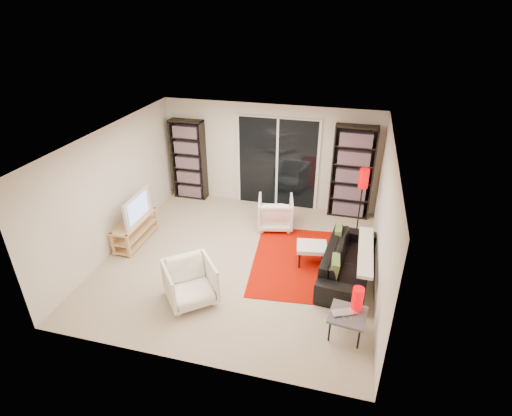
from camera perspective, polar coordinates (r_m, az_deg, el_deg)
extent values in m
plane|color=tan|center=(7.72, -2.37, -7.37)|extent=(5.00, 5.00, 0.00)
cube|color=beige|center=(9.30, 1.92, 7.45)|extent=(5.00, 0.02, 2.40)
cube|color=beige|center=(5.15, -10.79, -11.97)|extent=(5.00, 0.02, 2.40)
cube|color=beige|center=(8.12, -19.72, 2.57)|extent=(0.02, 5.00, 2.40)
cube|color=beige|center=(6.87, 17.85, -1.87)|extent=(0.02, 5.00, 2.40)
cube|color=white|center=(6.62, -2.78, 9.81)|extent=(5.00, 5.00, 0.02)
cube|color=white|center=(9.29, 3.07, 6.41)|extent=(1.92, 0.06, 2.16)
cube|color=black|center=(9.26, 3.03, 6.33)|extent=(1.80, 0.02, 2.10)
cube|color=white|center=(9.25, 3.01, 6.31)|extent=(0.05, 0.02, 2.10)
cube|color=black|center=(9.82, -9.55, 6.81)|extent=(0.80, 0.30, 1.95)
cube|color=brown|center=(9.81, -9.60, 6.77)|extent=(0.70, 0.22, 1.85)
cube|color=black|center=(9.02, 13.57, 4.95)|extent=(0.90, 0.30, 2.10)
cube|color=brown|center=(9.00, 13.56, 4.90)|extent=(0.80, 0.22, 2.00)
cube|color=#DAAE75|center=(8.38, -17.03, -1.75)|extent=(0.39, 1.21, 0.04)
cube|color=#DAAE75|center=(8.49, -16.82, -3.10)|extent=(0.39, 1.21, 0.03)
cube|color=#DAAE75|center=(8.58, -16.64, -4.18)|extent=(0.39, 1.21, 0.04)
cube|color=#DAAE75|center=(8.17, -19.75, -4.89)|extent=(0.05, 0.05, 0.50)
cube|color=#DAAE75|center=(8.98, -15.96, -1.16)|extent=(0.05, 0.05, 0.50)
cube|color=#DAAE75|center=(8.01, -17.78, -5.27)|extent=(0.05, 0.05, 0.50)
cube|color=#DAAE75|center=(8.83, -14.11, -1.43)|extent=(0.05, 0.05, 0.50)
imported|color=black|center=(8.23, -17.20, 0.04)|extent=(0.15, 0.97, 0.56)
cube|color=#AF0D00|center=(7.69, 6.21, -7.61)|extent=(1.96, 2.51, 0.01)
imported|color=black|center=(7.35, 13.03, -7.42)|extent=(0.99, 2.09, 0.59)
imported|color=white|center=(8.61, 2.80, -0.64)|extent=(0.87, 0.89, 0.69)
imported|color=white|center=(6.68, -9.38, -10.45)|extent=(1.08, 1.08, 0.71)
cube|color=white|center=(7.49, 7.98, -5.54)|extent=(0.61, 0.53, 0.08)
cylinder|color=black|center=(7.45, 6.21, -7.51)|extent=(0.04, 0.04, 0.32)
cylinder|color=black|center=(7.74, 6.22, -5.97)|extent=(0.04, 0.04, 0.32)
cylinder|color=black|center=(7.47, 9.61, -7.64)|extent=(0.04, 0.04, 0.32)
cylinder|color=black|center=(7.76, 9.47, -6.10)|extent=(0.04, 0.04, 0.32)
cube|color=#4D4D53|center=(6.13, 12.98, -14.66)|extent=(0.58, 0.58, 0.04)
cylinder|color=black|center=(6.13, 10.45, -16.85)|extent=(0.03, 0.03, 0.38)
cylinder|color=black|center=(6.43, 11.24, -14.35)|extent=(0.03, 0.03, 0.38)
cylinder|color=black|center=(6.10, 14.46, -17.61)|extent=(0.03, 0.03, 0.38)
cylinder|color=black|center=(6.41, 15.02, -15.05)|extent=(0.03, 0.03, 0.38)
imported|color=silver|center=(6.08, 12.63, -14.65)|extent=(0.42, 0.36, 0.03)
cylinder|color=#DF0004|center=(6.11, 14.30, -12.46)|extent=(0.17, 0.17, 0.38)
cylinder|color=black|center=(8.81, 14.15, -3.30)|extent=(0.22, 0.22, 0.03)
cylinder|color=black|center=(8.55, 14.56, -0.24)|extent=(0.03, 0.03, 1.10)
cylinder|color=#DF0004|center=(8.25, 15.14, 4.12)|extent=(0.20, 0.20, 0.39)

